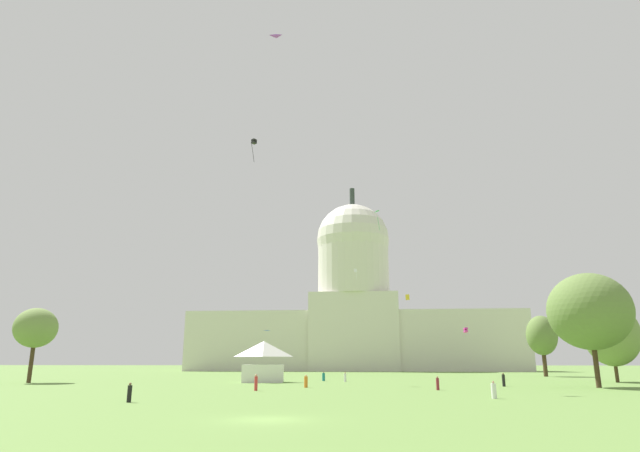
% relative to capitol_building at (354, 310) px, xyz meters
% --- Properties ---
extents(ground_plane, '(800.00, 800.00, 0.00)m').
position_rel_capitol_building_xyz_m(ground_plane, '(-1.46, -151.66, -20.16)').
color(ground_plane, olive).
extents(capitol_building, '(112.00, 25.64, 64.34)m').
position_rel_capitol_building_xyz_m(capitol_building, '(0.00, 0.00, 0.00)').
color(capitol_building, beige).
rests_on(capitol_building, ground_plane).
extents(event_tent, '(7.19, 5.49, 6.30)m').
position_rel_capitol_building_xyz_m(event_tent, '(-12.09, -98.34, -16.95)').
color(event_tent, white).
rests_on(event_tent, ground_plane).
extents(tree_east_far, '(9.66, 10.04, 12.95)m').
position_rel_capitol_building_xyz_m(tree_east_far, '(42.42, -61.94, -11.52)').
color(tree_east_far, '#42301E').
rests_on(tree_east_far, ground_plane).
extents(tree_east_mid, '(9.26, 10.22, 12.21)m').
position_rel_capitol_building_xyz_m(tree_east_mid, '(43.25, -93.49, -12.86)').
color(tree_east_mid, '#4C3823').
rests_on(tree_east_mid, ground_plane).
extents(tree_west_near, '(6.89, 7.34, 11.31)m').
position_rel_capitol_building_xyz_m(tree_west_near, '(-47.20, -103.76, -11.94)').
color(tree_west_near, '#42301E').
rests_on(tree_west_near, ground_plane).
extents(tree_east_near, '(13.88, 14.01, 14.37)m').
position_rel_capitol_building_xyz_m(tree_east_near, '(32.96, -111.77, -10.71)').
color(tree_east_near, '#42301E').
rests_on(tree_east_near, ground_plane).
extents(person_white_lawn_far_left, '(0.49, 0.49, 1.49)m').
position_rel_capitol_building_xyz_m(person_white_lawn_far_left, '(0.67, -95.19, -19.48)').
color(person_white_lawn_far_left, silver).
rests_on(person_white_lawn_far_left, ground_plane).
extents(person_red_edge_west, '(0.50, 0.50, 1.80)m').
position_rel_capitol_building_xyz_m(person_red_edge_west, '(-8.26, -122.13, -19.32)').
color(person_red_edge_west, red).
rests_on(person_red_edge_west, ground_plane).
extents(person_white_back_left, '(0.46, 0.46, 1.50)m').
position_rel_capitol_building_xyz_m(person_white_back_left, '(15.42, -132.84, -19.48)').
color(person_white_back_left, silver).
rests_on(person_white_back_left, ground_plane).
extents(person_maroon_near_tree_east, '(0.39, 0.39, 1.54)m').
position_rel_capitol_building_xyz_m(person_maroon_near_tree_east, '(12.26, -119.08, -19.45)').
color(person_maroon_near_tree_east, maroon).
rests_on(person_maroon_near_tree_east, ground_plane).
extents(person_black_near_tree_west, '(0.50, 0.50, 1.54)m').
position_rel_capitol_building_xyz_m(person_black_near_tree_west, '(-14.87, -140.03, -19.45)').
color(person_black_near_tree_west, black).
rests_on(person_black_near_tree_west, ground_plane).
extents(person_orange_mid_left, '(0.48, 0.48, 1.56)m').
position_rel_capitol_building_xyz_m(person_orange_mid_left, '(-3.48, -114.47, -19.45)').
color(person_orange_mid_left, orange).
rests_on(person_orange_mid_left, ground_plane).
extents(person_teal_mid_right, '(0.67, 0.67, 1.48)m').
position_rel_capitol_building_xyz_m(person_teal_mid_right, '(-3.09, -91.80, -19.50)').
color(person_teal_mid_right, '#1E757A').
rests_on(person_teal_mid_right, ground_plane).
extents(person_black_back_right, '(0.50, 0.50, 1.72)m').
position_rel_capitol_building_xyz_m(person_black_back_right, '(22.03, -109.31, -19.37)').
color(person_black_back_right, black).
rests_on(person_black_back_right, ground_plane).
extents(kite_green_high, '(1.43, 1.89, 4.35)m').
position_rel_capitol_building_xyz_m(kite_green_high, '(7.73, -68.64, 15.18)').
color(kite_green_high, green).
extents(kite_white_mid, '(0.72, 0.61, 2.31)m').
position_rel_capitol_building_xyz_m(kite_white_mid, '(2.05, -63.40, 3.06)').
color(kite_white_mid, white).
extents(kite_blue_low, '(1.84, 1.04, 0.14)m').
position_rel_capitol_building_xyz_m(kite_blue_low, '(-23.75, -33.06, -8.86)').
color(kite_blue_low, blue).
extents(kite_gold_low, '(0.95, 0.34, 1.32)m').
position_rel_capitol_building_xyz_m(kite_gold_low, '(13.82, -60.01, -2.62)').
color(kite_gold_low, gold).
extents(kite_magenta_low, '(0.97, 1.01, 1.13)m').
position_rel_capitol_building_xyz_m(kite_magenta_low, '(26.09, -62.33, -10.29)').
color(kite_magenta_low, '#D1339E').
extents(kite_black_high, '(1.05, 1.05, 4.21)m').
position_rel_capitol_building_xyz_m(kite_black_high, '(-14.87, -98.09, 20.60)').
color(kite_black_high, black).
extents(kite_violet_high, '(1.57, 0.97, 0.15)m').
position_rel_capitol_building_xyz_m(kite_violet_high, '(-8.85, -111.38, 31.67)').
color(kite_violet_high, purple).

